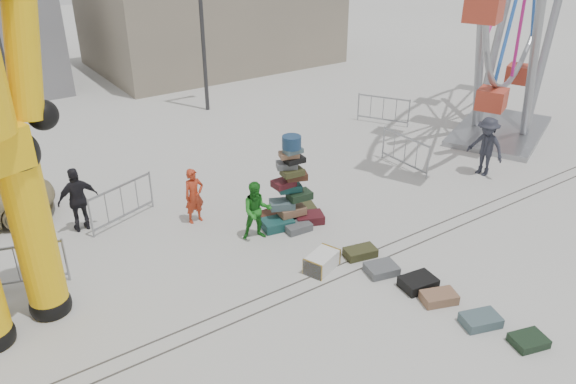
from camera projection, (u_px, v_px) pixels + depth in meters
ground at (357, 291)px, 12.36m from camera, size 90.00×90.00×0.00m
track_line_near at (340, 278)px, 12.80m from camera, size 40.00×0.04×0.01m
track_line_far at (329, 269)px, 13.10m from camera, size 40.00×0.04×0.01m
building_right at (212, 15)px, 29.45m from camera, size 12.00×8.00×5.00m
suitcase_tower at (290, 199)px, 14.78m from camera, size 1.86×1.56×2.47m
steamer_trunk at (322, 262)px, 13.03m from camera, size 0.97×0.76×0.40m
row_case_0 at (360, 252)px, 13.55m from camera, size 0.85×0.60×0.22m
row_case_1 at (381, 269)px, 12.94m from camera, size 0.82×0.71×0.20m
row_case_2 at (418, 283)px, 12.43m from camera, size 0.84×0.66×0.25m
row_case_3 at (439, 297)px, 11.98m from camera, size 0.86×0.69×0.22m
row_case_4 at (481, 320)px, 11.33m from camera, size 0.88×0.72×0.21m
row_case_5 at (529, 341)px, 10.82m from camera, size 0.78×0.67×0.18m
barricade_dummy_b at (17, 267)px, 12.22m from camera, size 1.93×0.71×1.10m
barricade_dummy_c at (122, 203)px, 14.85m from camera, size 1.91×0.77×1.10m
barricade_wheel_front at (405, 152)px, 17.96m from camera, size 0.11×2.00×1.10m
barricade_wheel_back at (383, 110)px, 21.66m from camera, size 1.13×1.76×1.10m
pedestrian_red at (194, 196)px, 14.78m from camera, size 0.57×0.39×1.52m
pedestrian_green at (257, 211)px, 14.01m from camera, size 0.92×0.83×1.56m
pedestrian_black at (78, 200)px, 14.34m from camera, size 1.03×0.43×1.75m
pedestrian_grey at (486, 147)px, 17.36m from camera, size 0.81×1.27×1.87m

